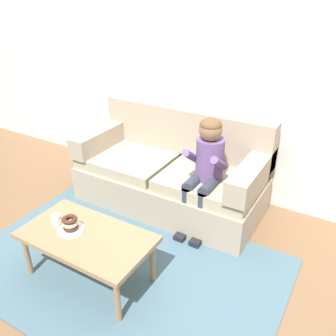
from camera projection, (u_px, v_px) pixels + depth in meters
The scene contains 12 objects.
ground at pixel (139, 250), 3.21m from camera, with size 10.00×10.00×0.00m, color brown.
wall_back at pixel (212, 65), 3.63m from camera, with size 8.00×0.10×2.80m, color silver.
area_rug at pixel (122, 267), 3.02m from camera, with size 2.62×1.73×0.01m, color #476675.
couch at pixel (172, 173), 3.77m from camera, with size 1.93×0.90×0.99m.
coffee_table at pixel (87, 240), 2.75m from camera, with size 1.03×0.57×0.43m.
person_child at pixel (206, 165), 3.24m from camera, with size 0.34×0.58×1.10m.
plate at pixel (71, 230), 2.77m from camera, with size 0.21×0.21×0.01m, color white.
donut at pixel (71, 227), 2.76m from camera, with size 0.12×0.12×0.04m, color #422619.
donut_second at pixel (70, 223), 2.74m from camera, with size 0.12×0.12×0.04m, color beige.
donut_third at pixel (70, 219), 2.73m from camera, with size 0.12×0.12×0.04m, color #422619.
mug at pixel (57, 220), 2.82m from camera, with size 0.08×0.08×0.09m, color silver.
toy_controller at pixel (71, 221), 3.56m from camera, with size 0.23×0.09×0.05m.
Camera 1 is at (1.49, -2.02, 2.16)m, focal length 37.98 mm.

